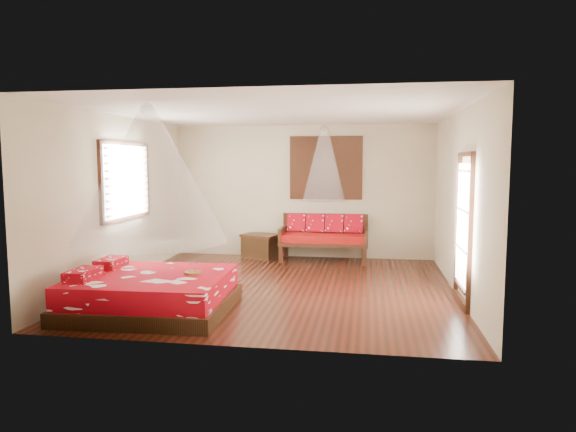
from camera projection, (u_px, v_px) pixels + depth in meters
The scene contains 10 objects.
room at pixel (280, 201), 8.19m from camera, with size 5.54×5.54×2.84m.
bed at pixel (151, 293), 6.98m from camera, with size 2.15×1.96×0.64m.
daybed at pixel (324, 235), 10.54m from camera, with size 1.78×0.79×0.94m.
storage_chest at pixel (261, 246), 10.84m from camera, with size 0.88×0.77×0.51m.
shutter_panel at pixel (326, 168), 10.73m from camera, with size 1.52×0.06×1.32m.
window_left at pixel (127, 181), 8.77m from camera, with size 0.10×1.74×1.34m.
glazed_door at pixel (463, 230), 7.21m from camera, with size 0.08×1.02×2.16m.
wine_tray at pixel (192, 270), 7.01m from camera, with size 0.23×0.23×0.19m.
mosquito_net_main at pixel (149, 175), 6.81m from camera, with size 2.05×2.05×1.80m, color white.
mosquito_net_daybed at pixel (324, 163), 10.26m from camera, with size 0.85×0.85×1.50m, color white.
Camera 1 is at (1.39, -8.05, 2.02)m, focal length 32.00 mm.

